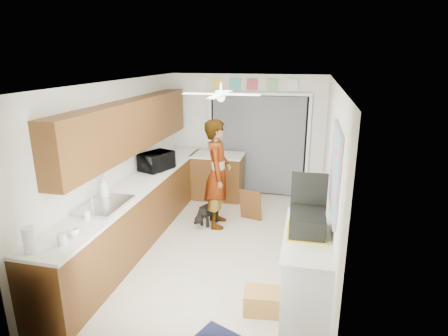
{
  "coord_description": "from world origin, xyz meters",
  "views": [
    {
      "loc": [
        1.27,
        -5.11,
        2.86
      ],
      "look_at": [
        0.0,
        0.4,
        1.15
      ],
      "focal_mm": 30.0,
      "sensor_mm": 36.0,
      "label": 1
    }
  ],
  "objects_px": {
    "soap_bottle": "(104,187)",
    "paper_towel_roll": "(29,240)",
    "cup": "(74,232)",
    "suitcase": "(307,223)",
    "cardboard_box": "(262,301)",
    "dog": "(209,213)",
    "microwave": "(157,161)",
    "man": "(218,174)"
  },
  "relations": [
    {
      "from": "soap_bottle",
      "to": "paper_towel_roll",
      "type": "xyz_separation_m",
      "value": [
        0.05,
        -1.52,
        -0.03
      ]
    },
    {
      "from": "cup",
      "to": "paper_towel_roll",
      "type": "bearing_deg",
      "value": -116.94
    },
    {
      "from": "soap_bottle",
      "to": "suitcase",
      "type": "relative_size",
      "value": 0.64
    },
    {
      "from": "soap_bottle",
      "to": "cardboard_box",
      "type": "xyz_separation_m",
      "value": [
        2.32,
        -0.68,
        -0.98
      ]
    },
    {
      "from": "paper_towel_roll",
      "to": "dog",
      "type": "relative_size",
      "value": 0.53
    },
    {
      "from": "microwave",
      "to": "suitcase",
      "type": "bearing_deg",
      "value": -104.42
    },
    {
      "from": "microwave",
      "to": "dog",
      "type": "height_order",
      "value": "microwave"
    },
    {
      "from": "microwave",
      "to": "cardboard_box",
      "type": "height_order",
      "value": "microwave"
    },
    {
      "from": "suitcase",
      "to": "dog",
      "type": "xyz_separation_m",
      "value": [
        -1.66,
        1.87,
        -0.85
      ]
    },
    {
      "from": "cardboard_box",
      "to": "dog",
      "type": "height_order",
      "value": "dog"
    },
    {
      "from": "paper_towel_roll",
      "to": "suitcase",
      "type": "relative_size",
      "value": 0.52
    },
    {
      "from": "cardboard_box",
      "to": "cup",
      "type": "bearing_deg",
      "value": -168.43
    },
    {
      "from": "paper_towel_roll",
      "to": "cardboard_box",
      "type": "distance_m",
      "value": 2.6
    },
    {
      "from": "paper_towel_roll",
      "to": "cup",
      "type": "bearing_deg",
      "value": 63.06
    },
    {
      "from": "suitcase",
      "to": "cardboard_box",
      "type": "relative_size",
      "value": 1.25
    },
    {
      "from": "cup",
      "to": "cardboard_box",
      "type": "bearing_deg",
      "value": 11.57
    },
    {
      "from": "cup",
      "to": "paper_towel_roll",
      "type": "distance_m",
      "value": 0.48
    },
    {
      "from": "paper_towel_roll",
      "to": "microwave",
      "type": "bearing_deg",
      "value": 87.57
    },
    {
      "from": "cardboard_box",
      "to": "dog",
      "type": "bearing_deg",
      "value": 119.58
    },
    {
      "from": "microwave",
      "to": "man",
      "type": "distance_m",
      "value": 1.1
    },
    {
      "from": "microwave",
      "to": "soap_bottle",
      "type": "bearing_deg",
      "value": -165.63
    },
    {
      "from": "cup",
      "to": "dog",
      "type": "height_order",
      "value": "cup"
    },
    {
      "from": "cardboard_box",
      "to": "soap_bottle",
      "type": "bearing_deg",
      "value": 163.63
    },
    {
      "from": "cup",
      "to": "suitcase",
      "type": "height_order",
      "value": "suitcase"
    },
    {
      "from": "microwave",
      "to": "soap_bottle",
      "type": "distance_m",
      "value": 1.45
    },
    {
      "from": "cardboard_box",
      "to": "dog",
      "type": "xyz_separation_m",
      "value": [
        -1.21,
        2.13,
        0.07
      ]
    },
    {
      "from": "cup",
      "to": "microwave",
      "type": "bearing_deg",
      "value": 91.93
    },
    {
      "from": "microwave",
      "to": "cup",
      "type": "bearing_deg",
      "value": -156.85
    },
    {
      "from": "paper_towel_roll",
      "to": "man",
      "type": "xyz_separation_m",
      "value": [
        1.21,
        2.99,
        -0.14
      ]
    },
    {
      "from": "microwave",
      "to": "suitcase",
      "type": "distance_m",
      "value": 3.19
    },
    {
      "from": "soap_bottle",
      "to": "dog",
      "type": "distance_m",
      "value": 2.04
    },
    {
      "from": "cardboard_box",
      "to": "man",
      "type": "relative_size",
      "value": 0.22
    },
    {
      "from": "microwave",
      "to": "paper_towel_roll",
      "type": "relative_size",
      "value": 2.06
    },
    {
      "from": "soap_bottle",
      "to": "cardboard_box",
      "type": "distance_m",
      "value": 2.61
    },
    {
      "from": "paper_towel_roll",
      "to": "cardboard_box",
      "type": "relative_size",
      "value": 0.65
    },
    {
      "from": "microwave",
      "to": "man",
      "type": "xyz_separation_m",
      "value": [
        1.09,
        0.03,
        -0.16
      ]
    },
    {
      "from": "microwave",
      "to": "cardboard_box",
      "type": "xyz_separation_m",
      "value": [
        2.14,
        -2.12,
        -0.97
      ]
    },
    {
      "from": "suitcase",
      "to": "man",
      "type": "distance_m",
      "value": 2.42
    },
    {
      "from": "paper_towel_roll",
      "to": "man",
      "type": "relative_size",
      "value": 0.15
    },
    {
      "from": "man",
      "to": "suitcase",
      "type": "bearing_deg",
      "value": -149.78
    },
    {
      "from": "man",
      "to": "dog",
      "type": "height_order",
      "value": "man"
    },
    {
      "from": "paper_towel_roll",
      "to": "suitcase",
      "type": "height_order",
      "value": "paper_towel_roll"
    }
  ]
}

